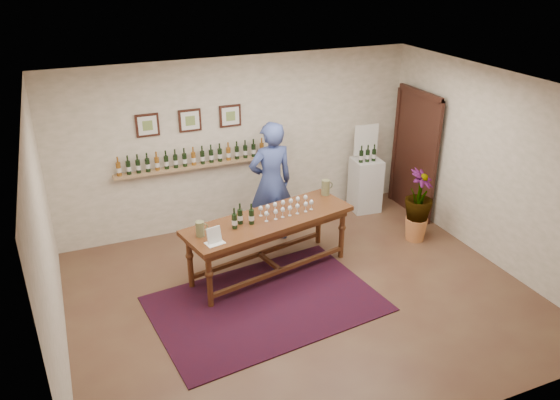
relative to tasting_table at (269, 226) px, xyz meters
name	(u,v)px	position (x,y,z in m)	size (l,w,h in m)	color
ground	(303,297)	(0.18, -0.77, -0.74)	(6.00, 6.00, 0.00)	#533124
room_shell	(371,155)	(2.29, 1.09, 0.38)	(6.00, 6.00, 6.00)	#F0E0CB
rug	(266,304)	(-0.34, -0.74, -0.73)	(2.90, 1.93, 0.02)	#4E0E16
tasting_table	(269,226)	(0.00, 0.00, 0.00)	(2.56, 1.27, 0.87)	#452111
table_glasses	(287,208)	(0.29, 0.06, 0.21)	(1.15, 0.26, 0.16)	silver
table_bottles	(241,214)	(-0.42, -0.05, 0.29)	(0.30, 0.17, 0.32)	black
pitcher_left	(200,229)	(-1.02, -0.14, 0.23)	(0.13, 0.13, 0.21)	#686841
pitcher_right	(326,187)	(1.09, 0.41, 0.25)	(0.15, 0.15, 0.24)	#686841
menu_card	(214,235)	(-0.90, -0.38, 0.24)	(0.23, 0.17, 0.21)	silver
display_pedestal	(365,185)	(2.35, 1.29, -0.27)	(0.47, 0.47, 0.95)	silver
pedestal_bottles	(368,153)	(2.30, 1.21, 0.37)	(0.31, 0.08, 0.31)	black
info_sign	(366,140)	(2.40, 1.45, 0.51)	(0.44, 0.02, 0.61)	silver
potted_plant	(418,206)	(2.52, -0.01, -0.14)	(0.76, 0.76, 1.03)	#C77842
person	(271,183)	(0.40, 0.92, 0.24)	(0.71, 0.47, 1.96)	navy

